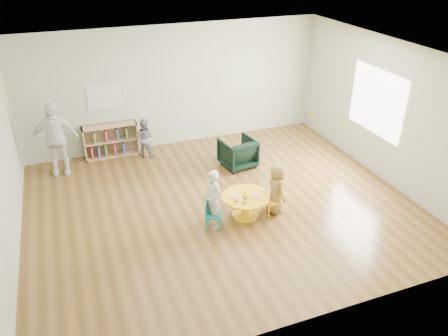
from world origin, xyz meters
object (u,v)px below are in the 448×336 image
at_px(kid_chair_left, 212,213).
at_px(kid_chair_right, 273,200).
at_px(child_left, 213,200).
at_px(toddler, 144,138).
at_px(adult_caretaker, 55,139).
at_px(activity_table, 246,202).
at_px(bookshelf, 110,140).
at_px(armchair, 238,153).
at_px(child_right, 276,189).

height_order(kid_chair_left, kid_chair_right, kid_chair_left).
relative_size(kid_chair_left, child_left, 0.50).
bearing_deg(kid_chair_left, toddler, -146.08).
xyz_separation_m(kid_chair_left, adult_caretaker, (-2.35, 2.98, 0.50)).
xyz_separation_m(kid_chair_right, adult_caretaker, (-3.54, 2.95, 0.52)).
relative_size(kid_chair_right, child_left, 0.46).
bearing_deg(adult_caretaker, kid_chair_right, -34.90).
xyz_separation_m(activity_table, bookshelf, (-1.90, 3.36, 0.07)).
bearing_deg(armchair, kid_chair_left, 47.09).
bearing_deg(kid_chair_left, kid_chair_right, 116.15).
height_order(child_left, child_right, child_left).
height_order(kid_chair_left, toddler, toddler).
bearing_deg(child_left, adult_caretaker, -161.37).
xyz_separation_m(activity_table, toddler, (-1.18, 3.04, 0.16)).
bearing_deg(child_left, kid_chair_right, 70.93).
bearing_deg(toddler, child_left, 130.27).
relative_size(child_right, toddler, 1.06).
distance_m(bookshelf, child_right, 4.20).
distance_m(armchair, child_right, 1.89).
distance_m(kid_chair_right, child_right, 0.22).
bearing_deg(bookshelf, armchair, -31.24).
height_order(bookshelf, child_right, child_right).
xyz_separation_m(kid_chair_left, armchair, (1.28, 1.94, 0.03)).
bearing_deg(activity_table, armchair, 71.75).
bearing_deg(armchair, toddler, -43.27).
relative_size(kid_chair_right, toddler, 0.55).
bearing_deg(activity_table, adult_caretaker, 136.46).
relative_size(activity_table, kid_chair_right, 1.71).
height_order(kid_chair_left, adult_caretaker, adult_caretaker).
relative_size(child_right, adult_caretaker, 0.61).
xyz_separation_m(activity_table, child_right, (0.57, -0.05, 0.18)).
bearing_deg(activity_table, kid_chair_right, -7.87).
xyz_separation_m(activity_table, kid_chair_right, (0.50, -0.07, -0.03)).
bearing_deg(bookshelf, child_left, -70.06).
distance_m(activity_table, kid_chair_left, 0.68).
bearing_deg(kid_chair_right, child_left, 84.77).
height_order(activity_table, child_right, child_right).
distance_m(armchair, adult_caretaker, 3.81).
relative_size(kid_chair_left, armchair, 0.76).
distance_m(bookshelf, adult_caretaker, 1.30).
xyz_separation_m(kid_chair_left, bookshelf, (-1.22, 3.46, 0.08)).
distance_m(child_left, child_right, 1.22).
bearing_deg(armchair, bookshelf, -40.66).
distance_m(kid_chair_right, armchair, 1.91).
relative_size(kid_chair_left, kid_chair_right, 1.08).
bearing_deg(kid_chair_right, armchair, -9.30).
bearing_deg(kid_chair_left, child_left, 129.74).
bearing_deg(adult_caretaker, activity_table, -38.60).
relative_size(armchair, adult_caretaker, 0.44).
relative_size(armchair, child_left, 0.65).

